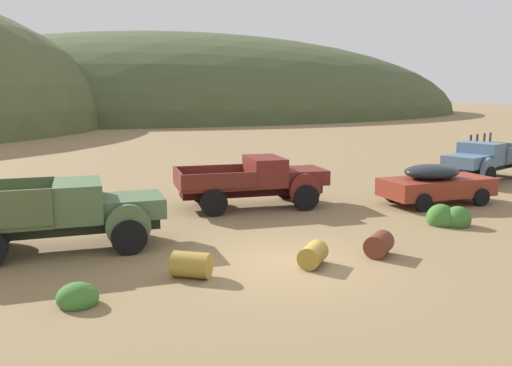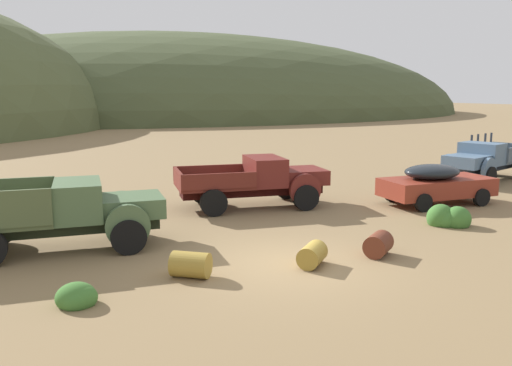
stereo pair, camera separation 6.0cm
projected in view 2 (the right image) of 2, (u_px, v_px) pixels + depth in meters
The scene contains 11 objects.
ground_plane at pixel (288, 263), 13.43m from camera, with size 300.00×300.00×0.00m, color olive.
hill_far_left at pixel (188, 114), 99.52m from camera, with size 115.57×72.84×29.41m, color #424C2D.
truck_weathered_green at pixel (73, 213), 14.55m from camera, with size 5.85×2.99×1.91m.
truck_oxblood at pixel (263, 181), 19.92m from camera, with size 5.92×3.30×1.89m.
car_rust_red at pixel (440, 183), 20.39m from camera, with size 4.76×2.40×1.57m.
truck_chalk_blue at pixel (482, 161), 25.49m from camera, with size 5.98×3.45×2.16m.
oil_drum_foreground at pixel (378, 244), 13.99m from camera, with size 1.04×0.98×0.62m.
oil_drum_tipped at pixel (312, 255), 13.17m from camera, with size 1.05×1.01×0.57m.
oil_drum_by_truck at pixel (191, 265), 12.37m from camera, with size 1.08×1.05×0.61m.
bush_lone_scrub at pixel (448, 219), 17.16m from camera, with size 1.29×1.21×0.89m.
bush_between_trucks at pixel (77, 298), 10.77m from camera, with size 0.84×0.78×0.60m.
Camera 2 is at (-6.47, -11.16, 4.34)m, focal length 36.88 mm.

